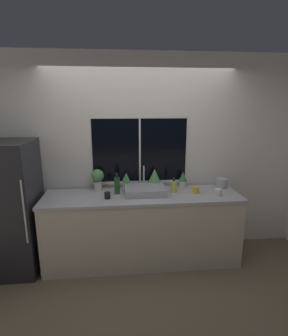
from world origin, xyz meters
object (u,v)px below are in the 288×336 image
Objects in this scene: refrigerator at (6,208)px; potted_plant_far_left at (98,178)px; potted_plant_center_right at (154,177)px; soap_bottle at (174,186)px; potted_plant_far_right at (183,179)px; mug_yellow at (196,190)px; mug_white at (218,192)px; potted_plant_center_left at (126,180)px; mug_black at (107,195)px; kettle at (222,183)px; bottle_tall at (117,185)px; sink at (145,190)px.

refrigerator is 1.16m from potted_plant_far_left.
potted_plant_center_right is 0.31m from soap_bottle.
mug_yellow is at bearing -66.03° from potted_plant_far_right.
potted_plant_far_left reaches higher than mug_white.
potted_plant_far_right is at bearing -0.00° from potted_plant_center_left.
mug_black is at bearing -3.62° from refrigerator.
potted_plant_center_left is (0.38, 0.00, -0.05)m from potted_plant_far_left.
mug_white is 0.59× the size of kettle.
kettle is (1.69, -0.06, -0.10)m from potted_plant_far_left.
bottle_tall is 1.85× the size of kettle.
potted_plant_far_right is at bearing 6.88° from refrigerator.
refrigerator is at bearing -175.74° from kettle.
potted_plant_center_right is 1.83× the size of kettle.
potted_plant_center_left is at bearing 177.20° from kettle.
potted_plant_center_left is 1.31m from kettle.
potted_plant_center_left is (-0.24, 0.21, 0.08)m from sink.
soap_bottle is at bearing -39.79° from potted_plant_center_right.
sink reaches higher than kettle.
potted_plant_far_left reaches higher than soap_bottle.
refrigerator is 1.71m from sink.
bottle_tall reaches higher than mug_black.
bottle_tall is at bearing -35.13° from potted_plant_far_left.
mug_yellow is (1.01, -0.07, -0.07)m from bottle_tall.
potted_plant_center_left is 2.60× the size of mug_yellow.
sink is 3.52× the size of kettle.
potted_plant_far_right reaches higher than soap_bottle.
potted_plant_far_left reaches higher than potted_plant_center_right.
refrigerator is at bearing -176.14° from bottle_tall.
potted_plant_center_right reaches higher than mug_black.
kettle is at bearing 7.88° from sink.
refrigerator reaches higher than mug_black.
potted_plant_center_left reaches higher than mug_black.
mug_white is at bearing -118.36° from kettle.
potted_plant_center_right reaches higher than soap_bottle.
mug_black is at bearing -68.38° from potted_plant_far_left.
potted_plant_far_right is at bearing 21.48° from sink.
bottle_tall is (-0.12, -0.18, -0.01)m from potted_plant_center_left.
mug_white is at bearing -27.31° from mug_yellow.
potted_plant_center_left is 1.19× the size of soap_bottle.
sink is 0.92m from mug_white.
kettle is (1.43, 0.12, -0.05)m from bottle_tall.
potted_plant_center_right is 0.73m from mug_black.
sink is 0.38m from soap_bottle.
bottle_tall reaches higher than mug_yellow.
potted_plant_far_left reaches higher than mug_black.
refrigerator is 20.22× the size of mug_black.
potted_plant_far_right is at bearing 133.74° from mug_white.
potted_plant_center_right is 1.24× the size of potted_plant_far_right.
mug_yellow is (0.50, -0.25, -0.12)m from potted_plant_center_right.
potted_plant_far_left is 1.30m from mug_yellow.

